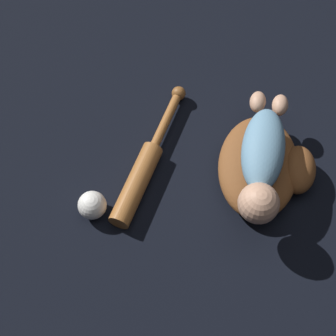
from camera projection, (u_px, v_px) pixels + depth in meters
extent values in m
plane|color=black|center=(256.00, 174.00, 1.45)|extent=(6.00, 6.00, 0.00)
ellipsoid|color=brown|center=(260.00, 165.00, 1.42)|extent=(0.34, 0.27, 0.08)
ellipsoid|color=brown|center=(298.00, 170.00, 1.41)|extent=(0.15, 0.12, 0.08)
ellipsoid|color=#6693B2|center=(265.00, 148.00, 1.34)|extent=(0.25, 0.16, 0.09)
sphere|color=tan|center=(259.00, 203.00, 1.27)|extent=(0.10, 0.10, 0.10)
ellipsoid|color=tan|center=(280.00, 105.00, 1.43)|extent=(0.07, 0.05, 0.04)
ellipsoid|color=tan|center=(258.00, 102.00, 1.43)|extent=(0.07, 0.05, 0.04)
cylinder|color=#9E602D|center=(136.00, 184.00, 1.41)|extent=(0.23, 0.06, 0.05)
cylinder|color=#9E602D|center=(166.00, 120.00, 1.50)|extent=(0.19, 0.03, 0.02)
sphere|color=brown|center=(179.00, 93.00, 1.54)|extent=(0.04, 0.04, 0.04)
sphere|color=white|center=(92.00, 205.00, 1.37)|extent=(0.07, 0.07, 0.07)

